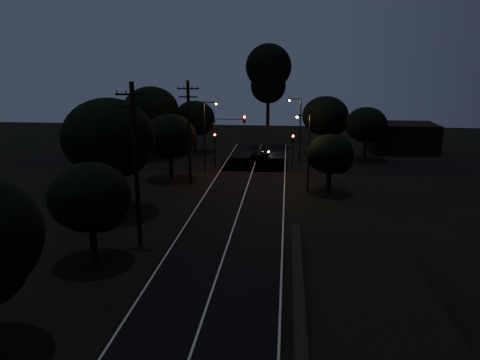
{
  "coord_description": "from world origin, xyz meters",
  "views": [
    {
      "loc": [
        3.87,
        -14.32,
        12.09
      ],
      "look_at": [
        0.0,
        24.0,
        2.5
      ],
      "focal_mm": 35.0,
      "sensor_mm": 36.0,
      "label": 1
    }
  ],
  "objects_px": {
    "signal_right": "(293,145)",
    "utility_pole_far": "(189,131)",
    "utility_pole_mid": "(136,163)",
    "streetlight_a": "(206,131)",
    "car": "(260,154)",
    "tall_pine": "(268,73)",
    "signal_mast": "(229,132)",
    "signal_left": "(215,144)",
    "streetlight_b": "(299,126)",
    "streetlight_c": "(307,148)"
  },
  "relations": [
    {
      "from": "utility_pole_far",
      "to": "utility_pole_mid",
      "type": "bearing_deg",
      "value": -90.0
    },
    {
      "from": "utility_pole_mid",
      "to": "streetlight_a",
      "type": "height_order",
      "value": "utility_pole_mid"
    },
    {
      "from": "signal_right",
      "to": "signal_mast",
      "type": "relative_size",
      "value": 0.66
    },
    {
      "from": "signal_mast",
      "to": "streetlight_c",
      "type": "height_order",
      "value": "streetlight_c"
    },
    {
      "from": "streetlight_a",
      "to": "streetlight_c",
      "type": "bearing_deg",
      "value": -35.69
    },
    {
      "from": "signal_mast",
      "to": "car",
      "type": "height_order",
      "value": "signal_mast"
    },
    {
      "from": "signal_left",
      "to": "signal_mast",
      "type": "relative_size",
      "value": 0.66
    },
    {
      "from": "utility_pole_mid",
      "to": "streetlight_a",
      "type": "bearing_deg",
      "value": 88.27
    },
    {
      "from": "signal_right",
      "to": "signal_mast",
      "type": "xyz_separation_m",
      "value": [
        -7.51,
        0.0,
        1.5
      ]
    },
    {
      "from": "signal_left",
      "to": "signal_right",
      "type": "bearing_deg",
      "value": 0.0
    },
    {
      "from": "utility_pole_mid",
      "to": "tall_pine",
      "type": "height_order",
      "value": "tall_pine"
    },
    {
      "from": "utility_pole_mid",
      "to": "streetlight_b",
      "type": "distance_m",
      "value": 31.15
    },
    {
      "from": "utility_pole_far",
      "to": "streetlight_a",
      "type": "bearing_deg",
      "value": 83.41
    },
    {
      "from": "signal_mast",
      "to": "streetlight_a",
      "type": "xyz_separation_m",
      "value": [
        -2.39,
        -1.99,
        0.3
      ]
    },
    {
      "from": "streetlight_a",
      "to": "car",
      "type": "bearing_deg",
      "value": 53.87
    },
    {
      "from": "utility_pole_mid",
      "to": "tall_pine",
      "type": "xyz_separation_m",
      "value": [
        7.0,
        40.0,
        5.05
      ]
    },
    {
      "from": "signal_right",
      "to": "utility_pole_far",
      "type": "bearing_deg",
      "value": -143.0
    },
    {
      "from": "tall_pine",
      "to": "streetlight_b",
      "type": "distance_m",
      "value": 13.32
    },
    {
      "from": "utility_pole_mid",
      "to": "streetlight_a",
      "type": "xyz_separation_m",
      "value": [
        0.69,
        23.0,
        -1.1
      ]
    },
    {
      "from": "signal_right",
      "to": "car",
      "type": "relative_size",
      "value": 1.09
    },
    {
      "from": "signal_mast",
      "to": "streetlight_b",
      "type": "distance_m",
      "value": 9.15
    },
    {
      "from": "utility_pole_far",
      "to": "car",
      "type": "height_order",
      "value": "utility_pole_far"
    },
    {
      "from": "signal_left",
      "to": "streetlight_b",
      "type": "bearing_deg",
      "value": 22.05
    },
    {
      "from": "utility_pole_far",
      "to": "signal_mast",
      "type": "bearing_deg",
      "value": 68.89
    },
    {
      "from": "streetlight_b",
      "to": "signal_mast",
      "type": "bearing_deg",
      "value": -154.01
    },
    {
      "from": "signal_mast",
      "to": "streetlight_b",
      "type": "height_order",
      "value": "streetlight_b"
    },
    {
      "from": "tall_pine",
      "to": "signal_mast",
      "type": "xyz_separation_m",
      "value": [
        -3.91,
        -15.01,
        -6.45
      ]
    },
    {
      "from": "signal_mast",
      "to": "streetlight_a",
      "type": "relative_size",
      "value": 0.78
    },
    {
      "from": "utility_pole_far",
      "to": "signal_left",
      "type": "height_order",
      "value": "utility_pole_far"
    },
    {
      "from": "utility_pole_mid",
      "to": "utility_pole_far",
      "type": "height_order",
      "value": "utility_pole_mid"
    },
    {
      "from": "streetlight_c",
      "to": "signal_left",
      "type": "bearing_deg",
      "value": 136.24
    },
    {
      "from": "utility_pole_far",
      "to": "signal_mast",
      "type": "distance_m",
      "value": 8.64
    },
    {
      "from": "car",
      "to": "signal_right",
      "type": "bearing_deg",
      "value": 142.7
    },
    {
      "from": "streetlight_c",
      "to": "streetlight_a",
      "type": "bearing_deg",
      "value": 144.31
    },
    {
      "from": "utility_pole_far",
      "to": "tall_pine",
      "type": "xyz_separation_m",
      "value": [
        7.0,
        23.0,
        5.31
      ]
    },
    {
      "from": "streetlight_a",
      "to": "car",
      "type": "xyz_separation_m",
      "value": [
        5.68,
        7.79,
        -3.99
      ]
    },
    {
      "from": "streetlight_c",
      "to": "streetlight_b",
      "type": "bearing_deg",
      "value": 92.14
    },
    {
      "from": "utility_pole_mid",
      "to": "car",
      "type": "relative_size",
      "value": 2.91
    },
    {
      "from": "tall_pine",
      "to": "streetlight_c",
      "type": "relative_size",
      "value": 2.0
    },
    {
      "from": "tall_pine",
      "to": "car",
      "type": "xyz_separation_m",
      "value": [
        -0.62,
        -9.21,
        -10.15
      ]
    },
    {
      "from": "signal_right",
      "to": "car",
      "type": "height_order",
      "value": "signal_right"
    },
    {
      "from": "streetlight_c",
      "to": "signal_mast",
      "type": "bearing_deg",
      "value": 131.19
    },
    {
      "from": "signal_left",
      "to": "signal_right",
      "type": "distance_m",
      "value": 9.2
    },
    {
      "from": "streetlight_b",
      "to": "car",
      "type": "xyz_separation_m",
      "value": [
        -4.93,
        1.79,
        -3.99
      ]
    },
    {
      "from": "tall_pine",
      "to": "signal_left",
      "type": "bearing_deg",
      "value": -110.46
    },
    {
      "from": "signal_right",
      "to": "signal_mast",
      "type": "height_order",
      "value": "signal_mast"
    },
    {
      "from": "car",
      "to": "signal_left",
      "type": "bearing_deg",
      "value": 66.02
    },
    {
      "from": "tall_pine",
      "to": "signal_mast",
      "type": "bearing_deg",
      "value": -104.62
    },
    {
      "from": "streetlight_a",
      "to": "utility_pole_mid",
      "type": "bearing_deg",
      "value": -91.73
    },
    {
      "from": "utility_pole_far",
      "to": "signal_mast",
      "type": "relative_size",
      "value": 1.68
    }
  ]
}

